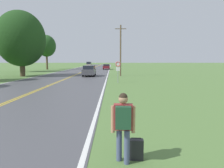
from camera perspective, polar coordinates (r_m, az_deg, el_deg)
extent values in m
cylinder|color=#475175|center=(5.34, 1.91, -16.86)|extent=(0.14, 0.14, 0.86)
cylinder|color=#475175|center=(5.19, 4.12, -17.58)|extent=(0.14, 0.14, 0.86)
cube|color=#993333|center=(5.00, 3.05, -9.34)|extent=(0.47, 0.21, 0.64)
sphere|color=tan|center=(4.90, 3.09, -4.28)|extent=(0.23, 0.23, 0.23)
sphere|color=#2D2319|center=(4.89, 3.09, -3.82)|extent=(0.21, 0.21, 0.21)
cylinder|color=tan|center=(5.03, 0.09, -10.02)|extent=(0.09, 0.09, 0.68)
cylinder|color=tan|center=(5.03, 6.01, -10.04)|extent=(0.09, 0.09, 0.68)
cube|color=#1E472D|center=(4.82, 3.08, -9.59)|extent=(0.38, 0.20, 0.54)
cube|color=black|center=(5.49, 6.72, -18.07)|extent=(0.38, 0.21, 0.53)
cylinder|color=black|center=(5.36, 6.77, -15.09)|extent=(0.26, 0.04, 0.02)
cylinder|color=gray|center=(22.69, 1.56, 3.33)|extent=(0.07, 0.07, 2.39)
cylinder|color=white|center=(22.63, 1.57, 5.71)|extent=(0.60, 0.02, 0.60)
torus|color=red|center=(22.62, 1.57, 5.71)|extent=(0.55, 0.07, 0.55)
cube|color=white|center=(22.65, 1.57, 4.32)|extent=(0.44, 0.02, 0.44)
cylinder|color=brown|center=(32.58, 2.31, 9.44)|extent=(0.24, 0.24, 8.14)
cube|color=brown|center=(32.92, 2.34, 15.49)|extent=(1.80, 0.12, 0.10)
cylinder|color=brown|center=(48.70, -24.08, 4.89)|extent=(0.61, 0.61, 2.88)
ellipsoid|color=#234C1E|center=(48.77, -24.31, 9.61)|extent=(6.06, 6.06, 6.97)
cylinder|color=brown|center=(58.55, -18.23, 6.07)|extent=(0.51, 0.51, 4.31)
ellipsoid|color=#234C1E|center=(58.68, -18.39, 10.31)|extent=(5.14, 5.14, 5.92)
cylinder|color=#473828|center=(34.93, -24.37, 4.22)|extent=(0.75, 0.75, 2.72)
ellipsoid|color=#1E4219|center=(35.07, -24.74, 11.67)|extent=(7.52, 7.52, 8.65)
cylinder|color=black|center=(31.07, -5.37, 2.73)|extent=(0.21, 0.75, 0.75)
cylinder|color=black|center=(31.25, -8.45, 2.71)|extent=(0.21, 0.75, 0.75)
cylinder|color=black|center=(33.82, -4.98, 3.07)|extent=(0.21, 0.75, 0.75)
cylinder|color=black|center=(33.99, -7.82, 3.05)|extent=(0.21, 0.75, 0.75)
cube|color=#47474C|center=(32.50, -6.66, 3.56)|extent=(1.92, 4.49, 0.82)
cube|color=#1E232D|center=(32.47, -6.67, 4.79)|extent=(1.68, 3.14, 0.58)
cylinder|color=black|center=(55.08, -0.95, 4.50)|extent=(0.21, 0.70, 0.69)
cylinder|color=black|center=(55.16, -2.67, 4.50)|extent=(0.21, 0.70, 0.69)
cylinder|color=black|center=(57.80, -0.87, 4.61)|extent=(0.21, 0.70, 0.69)
cylinder|color=black|center=(57.87, -2.51, 4.61)|extent=(0.21, 0.70, 0.69)
cube|color=maroon|center=(56.46, -1.75, 4.87)|extent=(1.92, 4.42, 0.70)
cube|color=#1E232D|center=(56.62, -1.75, 5.46)|extent=(1.66, 2.44, 0.45)
cylinder|color=black|center=(77.32, -7.18, 5.09)|extent=(0.20, 0.64, 0.64)
cylinder|color=black|center=(77.13, -6.03, 5.10)|extent=(0.20, 0.64, 0.64)
cylinder|color=black|center=(74.73, -7.44, 5.03)|extent=(0.20, 0.64, 0.64)
cylinder|color=black|center=(74.53, -6.25, 5.04)|extent=(0.20, 0.64, 0.64)
cube|color=#C1B28E|center=(75.91, -6.73, 5.33)|extent=(1.79, 4.24, 0.76)
cube|color=#1E232D|center=(75.90, -6.74, 5.97)|extent=(1.57, 2.97, 0.95)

